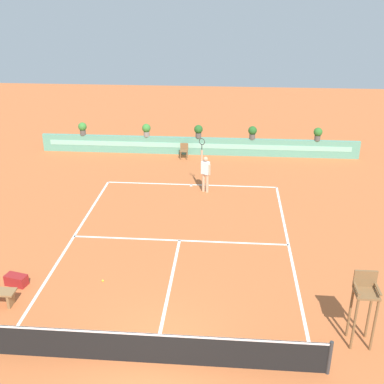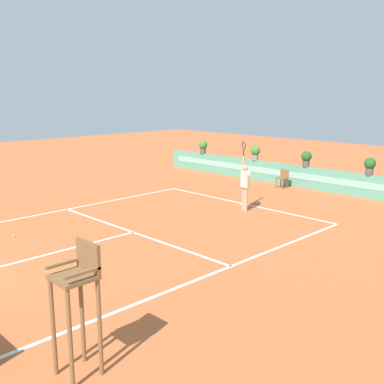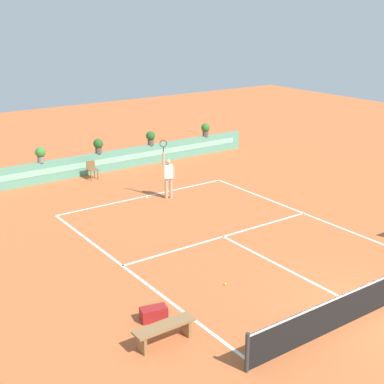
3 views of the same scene
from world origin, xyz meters
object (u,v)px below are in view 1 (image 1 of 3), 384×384
gear_bag (16,280)px  potted_plant_left (146,129)px  tennis_player (205,171)px  potted_plant_far_right (318,133)px  potted_plant_right (252,132)px  potted_plant_centre (198,130)px  umpire_chair (364,301)px  tennis_ball_near_baseline (103,281)px  potted_plant_far_left (83,128)px  ball_kid_chair (184,150)px

gear_bag → potted_plant_left: (2.05, 13.30, 1.23)m
gear_bag → tennis_player: tennis_player is taller
potted_plant_far_right → tennis_player: bearing=-138.2°
potted_plant_right → potted_plant_centre: (-3.01, 0.00, 0.00)m
potted_plant_left → potted_plant_centre: size_ratio=1.00×
potted_plant_left → potted_plant_far_right: (9.55, 0.00, 0.00)m
umpire_chair → tennis_ball_near_baseline: 8.09m
gear_bag → potted_plant_far_left: 13.46m
tennis_player → potted_plant_far_right: size_ratio=3.57×
potted_plant_far_left → tennis_ball_near_baseline: bearing=-71.3°
potted_plant_right → gear_bag: bearing=-121.1°
umpire_chair → tennis_ball_near_baseline: bearing=163.8°
umpire_chair → potted_plant_centre: size_ratio=2.96×
gear_bag → potted_plant_far_right: potted_plant_far_right is taller
tennis_ball_near_baseline → potted_plant_right: potted_plant_right is taller
potted_plant_left → tennis_player: bearing=-55.5°
ball_kid_chair → potted_plant_far_right: potted_plant_far_right is taller
gear_bag → potted_plant_centre: 14.26m
ball_kid_chair → tennis_ball_near_baseline: (-1.52, -12.17, -0.44)m
tennis_ball_near_baseline → potted_plant_centre: (2.27, 12.90, 1.38)m
potted_plant_far_right → potted_plant_far_left: (-13.24, 0.00, 0.00)m
gear_bag → potted_plant_far_left: size_ratio=0.97×
tennis_player → potted_plant_centre: 5.34m
potted_plant_far_right → potted_plant_centre: bearing=180.0°
potted_plant_right → ball_kid_chair: bearing=-169.0°
potted_plant_left → potted_plant_far_left: bearing=180.0°
tennis_player → potted_plant_far_left: bearing=144.2°
potted_plant_centre → potted_plant_far_left: same height
tennis_ball_near_baseline → potted_plant_far_right: potted_plant_far_right is taller
tennis_ball_near_baseline → potted_plant_far_right: 15.71m
gear_bag → potted_plant_centre: (5.00, 13.30, 1.23)m
potted_plant_right → potted_plant_far_left: size_ratio=1.00×
ball_kid_chair → potted_plant_left: size_ratio=1.17×
umpire_chair → potted_plant_centre: bearing=109.7°
tennis_ball_near_baseline → potted_plant_centre: bearing=80.0°
potted_plant_far_left → ball_kid_chair: bearing=-7.1°
potted_plant_centre → tennis_player: bearing=-82.7°
tennis_ball_near_baseline → potted_plant_left: (-0.69, 12.90, 1.38)m
tennis_player → potted_plant_far_left: 9.04m
potted_plant_left → potted_plant_far_right: bearing=0.0°
potted_plant_far_right → potted_plant_far_left: bearing=180.0°
tennis_ball_near_baseline → potted_plant_far_right: size_ratio=0.09×
tennis_ball_near_baseline → potted_plant_right: 14.01m
potted_plant_right → potted_plant_left: bearing=180.0°
potted_plant_right → potted_plant_centre: bearing=180.0°
umpire_chair → potted_plant_right: 15.31m
tennis_ball_near_baseline → potted_plant_left: 12.99m
potted_plant_far_right → tennis_ball_near_baseline: bearing=-124.5°
tennis_ball_near_baseline → potted_plant_right: (5.28, 12.90, 1.38)m
ball_kid_chair → potted_plant_centre: 1.40m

